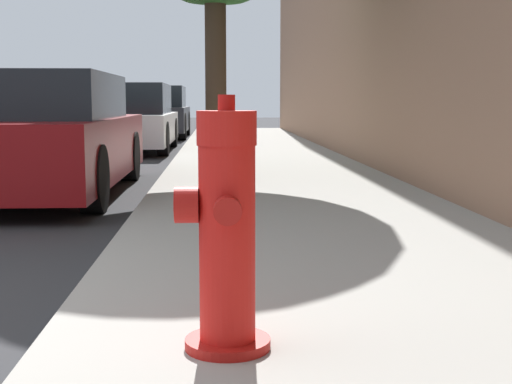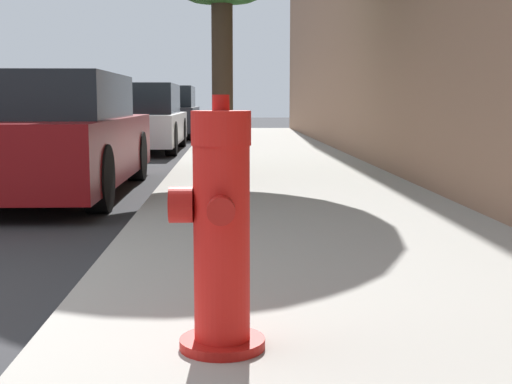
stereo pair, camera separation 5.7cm
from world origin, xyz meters
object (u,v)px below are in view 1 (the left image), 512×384
(parked_car_near, at_px, (35,136))
(parked_car_far, at_px, (153,113))
(parked_car_mid, at_px, (127,119))
(fire_hydrant, at_px, (226,234))

(parked_car_near, distance_m, parked_car_far, 11.84)
(parked_car_near, bearing_deg, parked_car_mid, 88.93)
(fire_hydrant, relative_size, parked_car_mid, 0.20)
(parked_car_near, height_order, parked_car_far, parked_car_far)
(fire_hydrant, height_order, parked_car_mid, parked_car_mid)
(fire_hydrant, relative_size, parked_car_near, 0.21)
(parked_car_near, relative_size, parked_car_mid, 0.98)
(parked_car_mid, height_order, parked_car_far, parked_car_far)
(fire_hydrant, bearing_deg, parked_car_far, 95.93)
(parked_car_near, height_order, parked_car_mid, parked_car_mid)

